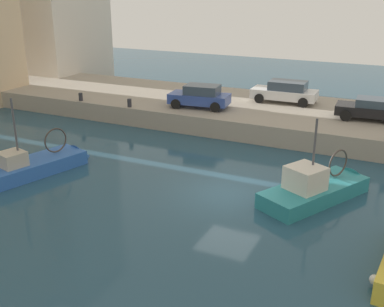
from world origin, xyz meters
TOP-DOWN VIEW (x-y plane):
  - water_surface at (0.00, 0.00)m, footprint 80.00×80.00m
  - quay_wall at (11.50, 0.00)m, footprint 9.00×56.00m
  - fishing_boat_teal at (1.34, -3.70)m, footprint 6.24×4.39m
  - fishing_boat_blue at (-1.78, 9.56)m, footprint 6.51×3.35m
  - parked_car_blue at (9.27, 5.76)m, footprint 2.29×4.08m
  - parked_car_black at (11.07, -4.76)m, footprint 2.15×4.26m
  - parked_car_white at (13.09, 1.14)m, footprint 2.14×4.42m
  - mooring_bollard_mid at (7.35, 10.00)m, footprint 0.28×0.28m
  - mooring_bollard_north at (7.35, 14.00)m, footprint 0.28×0.28m

SIDE VIEW (x-z plane):
  - water_surface at x=0.00m, z-range 0.00..0.00m
  - fishing_boat_blue at x=-1.78m, z-range -2.29..2.47m
  - fishing_boat_teal at x=1.34m, z-range -2.12..2.43m
  - quay_wall at x=11.50m, z-range 0.00..1.20m
  - mooring_bollard_mid at x=7.35m, z-range 1.20..1.75m
  - mooring_bollard_north at x=7.35m, z-range 1.20..1.75m
  - parked_car_black at x=11.07m, z-range 1.23..2.52m
  - parked_car_white at x=13.09m, z-range 1.21..2.69m
  - parked_car_blue at x=9.27m, z-range 1.21..2.70m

